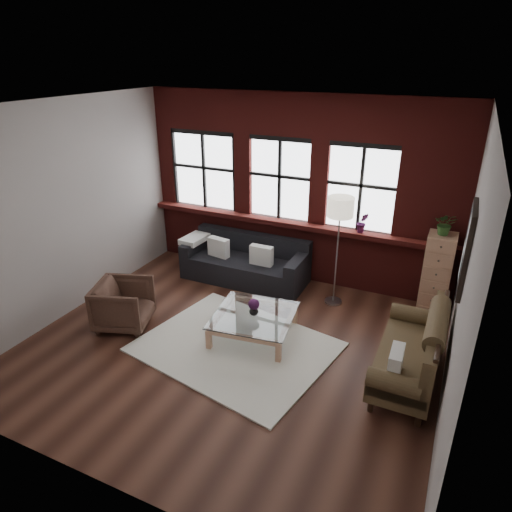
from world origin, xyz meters
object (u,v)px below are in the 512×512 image
at_px(armchair, 124,305).
at_px(drawer_chest, 436,275).
at_px(dark_sofa, 245,259).
at_px(vintage_settee, 408,347).
at_px(vase, 254,310).
at_px(coffee_table, 254,326).
at_px(floor_lamp, 337,248).

xyz_separation_m(armchair, drawer_chest, (4.12, 2.29, 0.31)).
height_order(dark_sofa, drawer_chest, drawer_chest).
bearing_deg(drawer_chest, vintage_settee, -94.25).
distance_m(armchair, vase, 1.96).
bearing_deg(dark_sofa, armchair, -114.79).
height_order(armchair, coffee_table, armchair).
distance_m(drawer_chest, floor_lamp, 1.54).
relative_size(drawer_chest, floor_lamp, 0.68).
relative_size(vase, floor_lamp, 0.07).
relative_size(coffee_table, vase, 8.10).
relative_size(vintage_settee, coffee_table, 1.59).
distance_m(dark_sofa, vintage_settee, 3.42).
bearing_deg(vase, dark_sofa, 120.18).
distance_m(vintage_settee, armchair, 4.02).
relative_size(coffee_table, drawer_chest, 0.84).
height_order(dark_sofa, armchair, dark_sofa).
bearing_deg(drawer_chest, armchair, -150.91).
xyz_separation_m(dark_sofa, drawer_chest, (3.15, 0.19, 0.26)).
distance_m(dark_sofa, coffee_table, 1.82).
distance_m(vintage_settee, coffee_table, 2.13).
relative_size(armchair, vase, 5.64).
bearing_deg(coffee_table, floor_lamp, 61.88).
bearing_deg(vase, coffee_table, 0.00).
bearing_deg(vintage_settee, floor_lamp, 132.06).
height_order(armchair, vase, armchair).
relative_size(armchair, coffee_table, 0.70).
relative_size(dark_sofa, floor_lamp, 1.13).
relative_size(armchair, drawer_chest, 0.58).
xyz_separation_m(dark_sofa, floor_lamp, (1.68, -0.12, 0.57)).
height_order(coffee_table, vase, vase).
xyz_separation_m(vintage_settee, drawer_chest, (0.13, 1.81, 0.19)).
height_order(vintage_settee, vase, vintage_settee).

